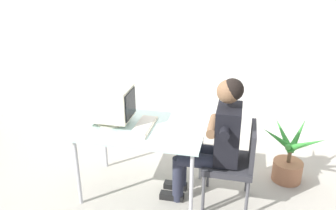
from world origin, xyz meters
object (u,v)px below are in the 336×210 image
object	(u,v)px
keyboard	(144,127)
office_chair	(235,160)
crt_monitor	(110,103)
person_seated	(215,137)
desk	(142,132)
potted_plant	(289,159)

from	to	relation	value
keyboard	office_chair	bearing A→B (deg)	2.00
crt_monitor	keyboard	distance (m)	0.40
keyboard	person_seated	bearing A→B (deg)	2.58
desk	crt_monitor	world-z (taller)	crt_monitor
desk	keyboard	bearing A→B (deg)	-41.66
crt_monitor	desk	bearing A→B (deg)	-3.62
crt_monitor	person_seated	xyz separation A→B (m)	(1.03, -0.01, -0.24)
crt_monitor	potted_plant	world-z (taller)	crt_monitor
crt_monitor	person_seated	bearing A→B (deg)	-0.71
keyboard	office_chair	distance (m)	0.92
keyboard	potted_plant	size ratio (longest dim) A/B	0.68
person_seated	crt_monitor	bearing A→B (deg)	179.29
potted_plant	desk	bearing A→B (deg)	-160.89
office_chair	person_seated	world-z (taller)	person_seated
person_seated	potted_plant	xyz separation A→B (m)	(0.76, 0.50, -0.43)
desk	potted_plant	size ratio (longest dim) A/B	1.76
keyboard	office_chair	world-z (taller)	office_chair
desk	crt_monitor	size ratio (longest dim) A/B	2.88
desk	keyboard	distance (m)	0.08
potted_plant	person_seated	bearing A→B (deg)	-146.60
person_seated	potted_plant	size ratio (longest dim) A/B	1.85
desk	crt_monitor	distance (m)	0.42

